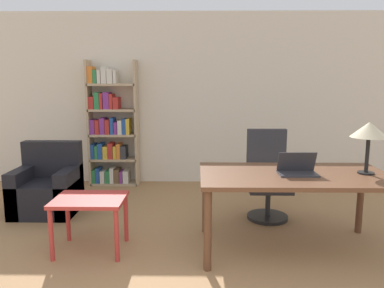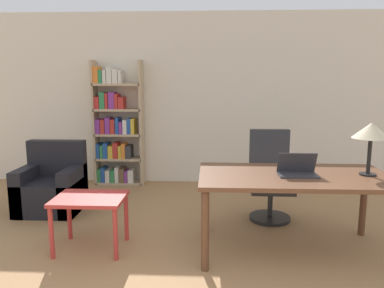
{
  "view_description": "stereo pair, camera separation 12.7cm",
  "coord_description": "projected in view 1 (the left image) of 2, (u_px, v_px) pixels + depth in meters",
  "views": [
    {
      "loc": [
        -0.09,
        -1.48,
        1.64
      ],
      "look_at": [
        -0.14,
        2.21,
        1.02
      ],
      "focal_mm": 35.0,
      "sensor_mm": 36.0,
      "label": 1
    },
    {
      "loc": [
        0.04,
        -1.47,
        1.64
      ],
      "look_at": [
        -0.14,
        2.21,
        1.02
      ],
      "focal_mm": 35.0,
      "sensor_mm": 36.0,
      "label": 2
    }
  ],
  "objects": [
    {
      "name": "table_lamp",
      "position": [
        369.0,
        131.0,
        3.5
      ],
      "size": [
        0.34,
        0.34,
        0.5
      ],
      "color": "black",
      "rests_on": "desk"
    },
    {
      "name": "armchair",
      "position": [
        48.0,
        189.0,
        4.7
      ],
      "size": [
        0.74,
        0.67,
        0.87
      ],
      "color": "black",
      "rests_on": "ground_plane"
    },
    {
      "name": "office_chair",
      "position": [
        267.0,
        178.0,
        4.52
      ],
      "size": [
        0.5,
        0.5,
        1.06
      ],
      "color": "black",
      "rests_on": "ground_plane"
    },
    {
      "name": "wall_back",
      "position": [
        203.0,
        99.0,
        5.97
      ],
      "size": [
        8.0,
        0.06,
        2.7
      ],
      "color": "beige",
      "rests_on": "ground_plane"
    },
    {
      "name": "desk",
      "position": [
        294.0,
        182.0,
        3.58
      ],
      "size": [
        1.8,
        0.97,
        0.77
      ],
      "color": "brown",
      "rests_on": "ground_plane"
    },
    {
      "name": "bookshelf",
      "position": [
        110.0,
        129.0,
        5.88
      ],
      "size": [
        0.77,
        0.28,
        1.96
      ],
      "color": "tan",
      "rests_on": "ground_plane"
    },
    {
      "name": "side_table_blue",
      "position": [
        90.0,
        206.0,
        3.6
      ],
      "size": [
        0.67,
        0.52,
        0.53
      ],
      "color": "#B2332D",
      "rests_on": "ground_plane"
    },
    {
      "name": "laptop",
      "position": [
        297.0,
        169.0,
        3.53
      ],
      "size": [
        0.36,
        0.22,
        0.21
      ],
      "color": "#2D2D33",
      "rests_on": "desk"
    }
  ]
}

